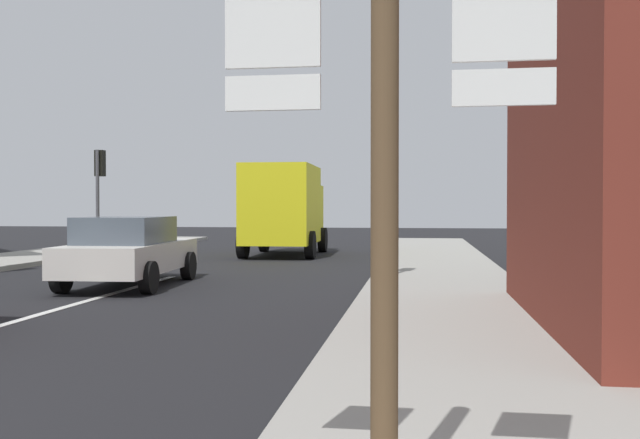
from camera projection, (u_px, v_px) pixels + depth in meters
name	position (u px, v px, depth m)	size (l,w,h in m)	color
ground_plane	(138.00, 287.00, 14.51)	(80.00, 80.00, 0.00)	black
sidewalk_right	(449.00, 302.00, 11.62)	(3.11, 44.00, 0.14)	gray
lane_centre_stripe	(33.00, 316.00, 10.55)	(0.16, 12.00, 0.01)	silver
sedan_far	(129.00, 250.00, 14.60)	(2.14, 4.28, 1.47)	beige
delivery_truck	(284.00, 207.00, 23.61)	(2.58, 5.05, 3.05)	yellow
route_sign_post	(385.00, 163.00, 3.46)	(1.66, 0.14, 3.20)	brown
traffic_light_far_left	(99.00, 177.00, 23.80)	(0.30, 0.49, 3.63)	#47474C
traffic_light_near_right	(385.00, 169.00, 15.15)	(0.30, 0.49, 3.39)	#47474C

